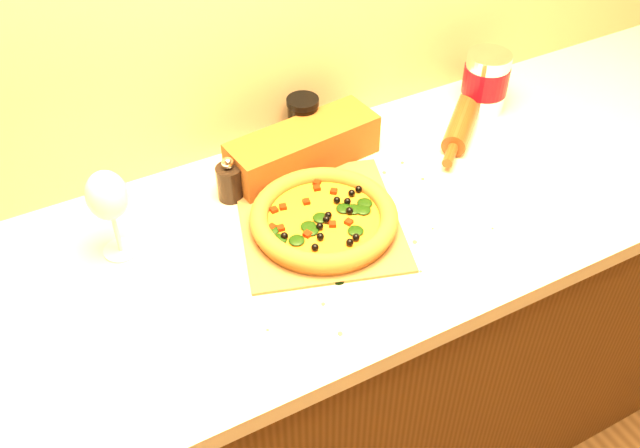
# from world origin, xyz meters

# --- Properties ---
(cabinet) EXTENTS (2.80, 0.65, 0.86)m
(cabinet) POSITION_xyz_m (0.00, 1.43, 0.43)
(cabinet) COLOR #4D2E10
(cabinet) RESTS_ON ground
(countertop) EXTENTS (2.84, 0.68, 0.04)m
(countertop) POSITION_xyz_m (0.00, 1.43, 0.88)
(countertop) COLOR beige
(countertop) RESTS_ON cabinet
(pizza_peel) EXTENTS (0.41, 0.51, 0.01)m
(pizza_peel) POSITION_xyz_m (0.03, 1.45, 0.90)
(pizza_peel) COLOR brown
(pizza_peel) RESTS_ON countertop
(pizza) EXTENTS (0.30, 0.30, 0.04)m
(pizza) POSITION_xyz_m (0.03, 1.42, 0.93)
(pizza) COLOR #BD742F
(pizza) RESTS_ON pizza_peel
(bottle_cap) EXTENTS (0.03, 0.03, 0.01)m
(bottle_cap) POSITION_xyz_m (-0.02, 1.28, 0.90)
(bottle_cap) COLOR black
(bottle_cap) RESTS_ON countertop
(pepper_grinder) EXTENTS (0.06, 0.06, 0.10)m
(pepper_grinder) POSITION_xyz_m (-0.10, 1.60, 0.94)
(pepper_grinder) COLOR black
(pepper_grinder) RESTS_ON countertop
(rolling_pin) EXTENTS (0.32, 0.29, 0.06)m
(rolling_pin) POSITION_xyz_m (0.50, 1.58, 0.93)
(rolling_pin) COLOR #552B0E
(rolling_pin) RESTS_ON countertop
(coffee_canister) EXTENTS (0.11, 0.11, 0.15)m
(coffee_canister) POSITION_xyz_m (0.58, 1.62, 0.98)
(coffee_canister) COLOR silver
(coffee_canister) RESTS_ON countertop
(bread_bag) EXTENTS (0.35, 0.15, 0.09)m
(bread_bag) POSITION_xyz_m (0.09, 1.62, 0.95)
(bread_bag) COLOR brown
(bread_bag) RESTS_ON countertop
(wine_glass) EXTENTS (0.08, 0.08, 0.19)m
(wine_glass) POSITION_xyz_m (-0.35, 1.55, 1.04)
(wine_glass) COLOR silver
(wine_glass) RESTS_ON countertop
(dark_jar) EXTENTS (0.07, 0.07, 0.12)m
(dark_jar) POSITION_xyz_m (0.13, 1.70, 0.96)
(dark_jar) COLOR black
(dark_jar) RESTS_ON countertop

